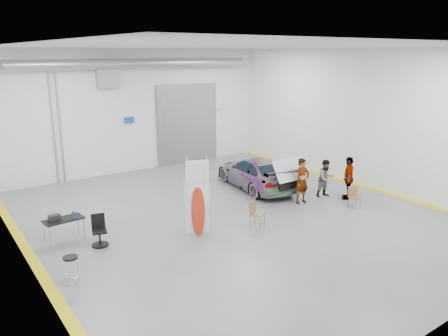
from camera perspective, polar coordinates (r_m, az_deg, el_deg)
ground at (r=16.13m, az=1.22°, el=-6.21°), size 16.00×16.00×0.00m
room_shell at (r=17.10m, az=-2.53°, el=9.07°), size 14.02×16.18×6.01m
sedan_car at (r=19.22m, az=4.13°, el=-0.64°), size 2.60×4.89×1.35m
person_a at (r=17.44m, az=10.18°, el=-1.66°), size 0.67×0.44×1.82m
person_b at (r=18.44m, az=13.16°, el=-1.32°), size 0.85×0.70×1.57m
person_c at (r=18.36m, az=15.95°, el=-1.25°), size 1.06×0.97×1.77m
surfboard_display at (r=14.15m, az=-3.12°, el=-4.63°), size 0.71×0.41×2.67m
folding_chair_near at (r=15.08m, az=4.34°, el=-6.65°), size 0.56×0.60×0.90m
folding_chair_far at (r=17.57m, az=16.62°, el=-4.19°), size 0.49×0.51×0.80m
shop_stool at (r=12.16m, az=-19.30°, el=-12.51°), size 0.39×0.39×0.77m
work_table at (r=14.63m, az=-20.51°, el=-6.31°), size 1.24×0.70×0.98m
office_chair at (r=14.15m, az=-16.04°, el=-8.07°), size 0.52×0.54×0.97m
trunk_lid at (r=17.54m, az=8.47°, el=0.07°), size 1.57×0.96×0.04m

